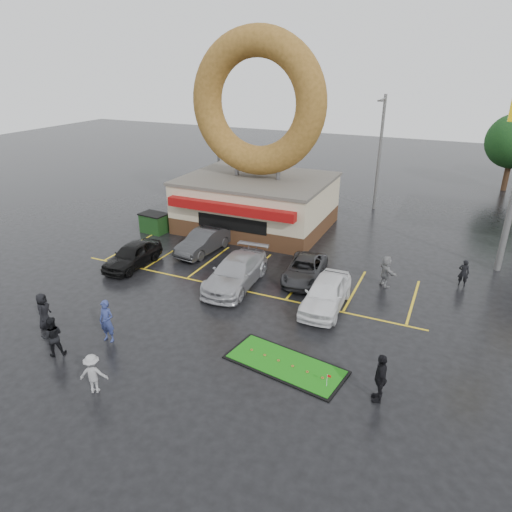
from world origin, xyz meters
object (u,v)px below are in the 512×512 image
at_px(streetlight_mid, 380,151).
at_px(car_black, 132,255).
at_px(car_dgrey, 204,241).
at_px(car_white, 326,293).
at_px(dumpster, 154,223).
at_px(putting_green, 285,364).
at_px(person_cameraman, 380,378).
at_px(person_blue, 107,321).
at_px(car_grey, 305,269).
at_px(car_silver, 236,272).
at_px(streetlight_left, 217,140).
at_px(donut_shop, 257,167).

relative_size(streetlight_mid, car_black, 2.13).
xyz_separation_m(car_dgrey, car_white, (9.14, -3.64, 0.05)).
relative_size(dumpster, putting_green, 0.35).
height_order(streetlight_mid, person_cameraman, streetlight_mid).
bearing_deg(dumpster, car_black, -60.23).
bearing_deg(person_blue, car_grey, 55.37).
height_order(car_black, car_silver, car_silver).
bearing_deg(car_dgrey, person_cameraman, -30.08).
height_order(car_silver, dumpster, car_silver).
relative_size(streetlight_mid, car_white, 1.96).
height_order(person_cameraman, putting_green, person_cameraman).
bearing_deg(putting_green, car_grey, 103.58).
distance_m(car_dgrey, person_blue, 10.50).
bearing_deg(car_white, car_dgrey, 156.79).
xyz_separation_m(car_dgrey, car_grey, (7.15, -1.04, -0.13)).
bearing_deg(streetlight_left, person_blue, -72.63).
bearing_deg(streetlight_left, putting_green, -55.32).
bearing_deg(donut_shop, streetlight_left, 135.22).
bearing_deg(donut_shop, streetlight_mid, 48.62).
xyz_separation_m(donut_shop, car_grey, (6.07, -6.87, -3.86)).
xyz_separation_m(car_black, car_grey, (9.87, 2.60, -0.12)).
height_order(car_grey, dumpster, dumpster).
bearing_deg(person_blue, streetlight_mid, 71.64).
bearing_deg(streetlight_mid, donut_shop, -131.38).
bearing_deg(person_cameraman, donut_shop, -155.22).
relative_size(car_black, car_grey, 0.98).
bearing_deg(car_silver, car_white, -6.86).
xyz_separation_m(car_silver, putting_green, (5.05, -5.55, -0.75)).
bearing_deg(dumpster, person_cameraman, -25.80).
bearing_deg(putting_green, car_silver, 132.29).
relative_size(streetlight_left, car_dgrey, 2.03).
xyz_separation_m(car_silver, car_grey, (3.17, 2.25, -0.19)).
xyz_separation_m(dumpster, putting_green, (14.14, -10.59, -0.61)).
xyz_separation_m(car_white, putting_green, (-0.10, -5.21, -0.74)).
bearing_deg(person_blue, donut_shop, 88.12).
distance_m(car_white, dumpster, 15.22).
relative_size(car_dgrey, car_silver, 0.81).
xyz_separation_m(streetlight_mid, dumpster, (-13.18, -12.03, -4.13)).
relative_size(streetlight_mid, car_silver, 1.66).
relative_size(donut_shop, streetlight_mid, 1.50).
distance_m(car_dgrey, dumpster, 5.39).
bearing_deg(person_blue, putting_green, 8.69).
bearing_deg(car_white, car_black, 178.55).
xyz_separation_m(car_white, dumpster, (-14.24, 5.38, -0.13)).
height_order(donut_shop, car_silver, donut_shop).
height_order(car_black, person_blue, person_blue).
distance_m(donut_shop, car_silver, 10.25).
distance_m(streetlight_mid, person_blue, 25.39).
bearing_deg(car_silver, dumpster, 147.94).
xyz_separation_m(car_dgrey, putting_green, (9.03, -8.85, -0.69)).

